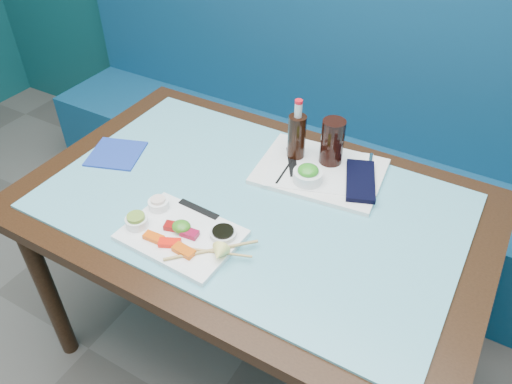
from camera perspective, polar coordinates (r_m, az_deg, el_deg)
The scene contains 34 objects.
booth_bench at distance 2.34m, azimuth 10.03°, elevation 3.52°, with size 3.00×0.56×1.17m.
dining_table at distance 1.56m, azimuth -0.43°, elevation -3.46°, with size 1.40×0.90×0.75m.
glass_top at distance 1.50m, azimuth -0.45°, elevation -1.03°, with size 1.22×0.76×0.01m, color #5FACBE.
sashimi_plate at distance 1.39m, azimuth -8.52°, elevation -4.93°, with size 0.31×0.22×0.02m, color white.
salmon_left at distance 1.38m, azimuth -11.61°, elevation -5.10°, with size 0.06×0.03×0.01m, color #F75409.
salmon_mid at distance 1.35m, azimuth -9.84°, elevation -5.74°, with size 0.06×0.03×0.01m, color #FF1A0A.
salmon_right at distance 1.33m, azimuth -8.26°, elevation -6.65°, with size 0.06×0.03×0.01m, color #E45409.
tuna_left at distance 1.40m, azimuth -9.44°, elevation -3.90°, with size 0.05×0.03×0.02m, color maroon.
tuna_right at distance 1.37m, azimuth -7.62°, elevation -4.71°, with size 0.05×0.03×0.02m, color maroon.
seaweed_garnish at distance 1.38m, azimuth -8.53°, elevation -3.93°, with size 0.05×0.05×0.03m, color #38801D.
ramekin_wasabi at distance 1.42m, azimuth -13.47°, elevation -3.33°, with size 0.06×0.06×0.03m, color white.
wasabi_fill at distance 1.41m, azimuth -13.58°, elevation -2.79°, with size 0.05×0.05×0.01m, color olive.
ramekin_ginger at distance 1.47m, azimuth -11.07°, elevation -1.37°, with size 0.06×0.06×0.02m, color white.
ginger_fill at distance 1.46m, azimuth -11.15°, elevation -0.87°, with size 0.04×0.04×0.01m, color beige.
soy_dish at distance 1.36m, azimuth -3.78°, elevation -4.78°, with size 0.07×0.07×0.01m, color silver.
soy_fill at distance 1.35m, azimuth -3.79°, elevation -4.48°, with size 0.06×0.06×0.01m, color black.
lemon_wedge at distance 1.29m, azimuth -4.25°, elevation -7.01°, with size 0.05×0.05×0.04m, color #FEF678.
chopstick_sleeve at distance 1.45m, azimuth -6.57°, elevation -1.94°, with size 0.13×0.02×0.00m, color black.
wooden_chopstick_a at distance 1.32m, azimuth -5.12°, elevation -6.64°, with size 0.01×0.01×0.25m, color tan.
wooden_chopstick_b at distance 1.32m, azimuth -4.76°, elevation -6.83°, with size 0.01×0.01×0.20m, color tan.
serving_tray at distance 1.61m, azimuth 7.32°, elevation 2.37°, with size 0.39×0.29×0.01m, color white.
paper_placemat at distance 1.61m, azimuth 7.35°, elevation 2.60°, with size 0.33×0.23×0.00m, color white.
seaweed_bowl at distance 1.54m, azimuth 5.92°, elevation 1.79°, with size 0.09×0.09×0.04m, color white.
seaweed_salad at distance 1.53m, azimuth 5.98°, elevation 2.47°, with size 0.07×0.07×0.03m, color #2E9021.
cola_glass at distance 1.60m, azimuth 8.71°, elevation 5.67°, with size 0.07×0.07×0.15m, color black.
navy_pouch at distance 1.57m, azimuth 11.85°, elevation 1.29°, with size 0.09×0.20×0.02m, color black.
fork at distance 1.65m, azimuth 12.93°, elevation 3.25°, with size 0.01×0.01×0.10m, color silver.
black_chopstick_a at distance 1.63m, azimuth 4.04°, elevation 3.55°, with size 0.01×0.01×0.25m, color black.
black_chopstick_b at distance 1.63m, azimuth 4.29°, elevation 3.45°, with size 0.01×0.01×0.24m, color black.
tray_sleeve at distance 1.63m, azimuth 4.16°, elevation 3.47°, with size 0.03×0.16×0.00m, color black.
cola_bottle_body at distance 1.62m, azimuth 4.65°, elevation 6.09°, with size 0.06×0.06×0.17m, color black.
cola_bottle_neck at distance 1.56m, azimuth 4.86°, elevation 9.33°, with size 0.02×0.02×0.05m, color silver.
cola_bottle_cap at distance 1.55m, azimuth 4.92°, elevation 10.25°, with size 0.02×0.02×0.01m, color red.
blue_napkin at distance 1.75m, azimuth -15.70°, elevation 4.24°, with size 0.17×0.17×0.01m, color #1B3596.
Camera 1 is at (0.58, 0.47, 1.73)m, focal length 35.00 mm.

